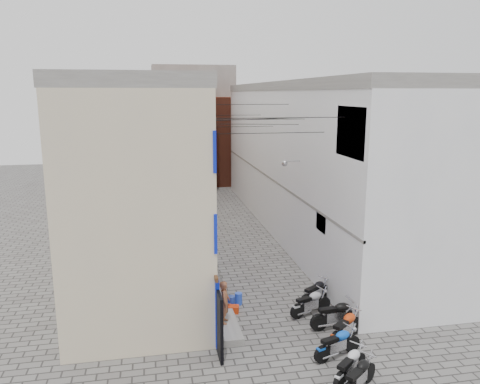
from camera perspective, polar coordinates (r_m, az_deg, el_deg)
ground at (r=16.94m, az=6.15°, el=-17.66°), size 90.00×90.00×0.00m
plinth at (r=28.36m, az=-5.62°, el=-4.95°), size 0.90×26.00×0.25m
building_left at (r=27.26m, az=-11.95°, el=3.58°), size 5.10×27.00×9.00m
building_right at (r=28.90m, az=8.29°, el=4.19°), size 5.94×26.00×9.00m
building_far_brick_left at (r=42.24m, az=-7.65°, el=7.31°), size 6.00×6.00×10.00m
building_far_brick_right at (r=44.88m, az=-1.35°, el=6.40°), size 5.00×6.00×8.00m
building_far_concrete at (r=48.33m, az=-5.72°, el=8.53°), size 8.00×5.00×11.00m
far_shopfront at (r=40.13m, az=-4.40°, el=1.67°), size 2.00×0.30×2.40m
overhead_wires at (r=22.17m, az=0.70°, el=8.79°), size 5.80×13.02×1.32m
motorcycle_a at (r=14.64m, az=14.37°, el=-20.74°), size 1.79×1.57×1.06m
motorcycle_b at (r=15.01m, az=13.31°, el=-19.75°), size 1.82×1.64×1.08m
motorcycle_c at (r=16.05m, az=11.83°, el=-17.49°), size 1.92×1.14×1.06m
motorcycle_d at (r=16.99m, az=12.81°, el=-15.61°), size 1.95×1.70×1.15m
motorcycle_e at (r=17.74m, az=11.68°, el=-14.27°), size 2.06×0.81×1.17m
motorcycle_f at (r=18.56m, az=8.64°, el=-13.07°), size 1.95×1.17×1.08m
motorcycle_g at (r=19.55m, az=9.25°, el=-11.79°), size 1.85×1.48×1.06m
person_a at (r=17.18m, az=-1.88°, el=-13.26°), size 0.50×0.64×1.57m
person_b at (r=22.48m, az=-3.37°, el=-6.87°), size 1.00×1.05×1.70m
water_jug_near at (r=19.05m, az=-1.10°, el=-13.25°), size 0.33×0.33×0.48m
water_jug_far at (r=19.33m, az=-0.19°, el=-12.87°), size 0.36×0.36×0.47m
red_crate at (r=18.70m, az=-0.86°, el=-14.09°), size 0.51×0.43×0.28m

